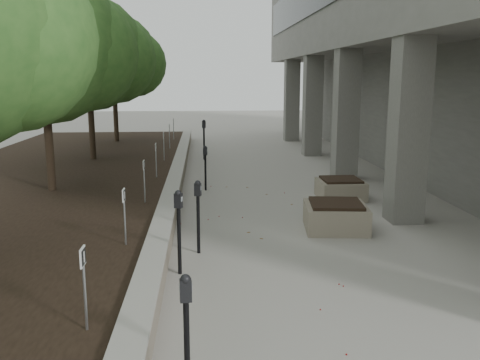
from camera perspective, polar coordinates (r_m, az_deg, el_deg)
name	(u,v)px	position (r m, az deg, el deg)	size (l,w,h in m)	color
retaining_wall	(175,186)	(14.28, -7.17, -0.63)	(0.39, 26.00, 0.50)	gray
planting_bed	(37,190)	(14.95, -21.37, -0.98)	(7.00, 26.00, 0.40)	black
crabapple_tree_3	(44,79)	(13.50, -20.63, 10.35)	(4.60, 4.00, 5.44)	#306125
crabapple_tree_4	(89,78)	(18.35, -16.20, 10.66)	(4.60, 4.00, 5.44)	#306125
crabapple_tree_5	(114,78)	(23.27, -13.63, 10.81)	(4.60, 4.00, 5.44)	#306125
parking_sign_2	(85,289)	(6.06, -16.64, -11.37)	(0.04, 0.22, 0.96)	black
parking_sign_3	(125,217)	(8.86, -12.51, -3.97)	(0.04, 0.22, 0.96)	black
parking_sign_4	(144,181)	(11.76, -10.43, -0.16)	(0.04, 0.22, 0.96)	black
parking_sign_5	(156,160)	(14.70, -9.17, 2.14)	(0.04, 0.22, 0.96)	black
parking_sign_6	(164,146)	(17.66, -8.33, 3.67)	(0.04, 0.22, 0.96)	black
parking_sign_7	(169,136)	(20.63, -7.73, 4.76)	(0.04, 0.22, 0.96)	black
parking_sign_8	(174,129)	(23.61, -7.28, 5.58)	(0.04, 0.22, 0.96)	black
parking_meter_1	(187,338)	(5.31, -5.86, -16.87)	(0.13, 0.09, 1.32)	black
parking_meter_2	(179,232)	(8.47, -6.69, -5.73)	(0.14, 0.10, 1.40)	black
parking_meter_3	(198,217)	(9.44, -4.60, -4.06)	(0.13, 0.10, 1.36)	black
parking_meter_4	(205,168)	(14.69, -3.81, 1.31)	(0.13, 0.09, 1.27)	black
parking_meter_5	(204,140)	(20.21, -3.96, 4.42)	(0.15, 0.11, 1.55)	black
planter_front	(336,216)	(11.15, 10.42, -3.86)	(1.26, 1.26, 0.59)	gray
planter_back	(341,188)	(14.00, 10.95, -0.91)	(1.15, 1.15, 0.54)	gray
berry_scatter	(251,237)	(10.49, 1.23, -6.25)	(3.30, 14.10, 0.02)	#920A0B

